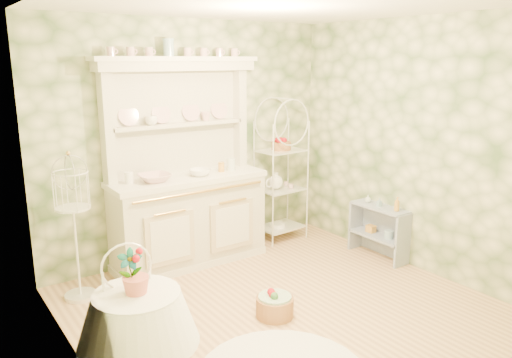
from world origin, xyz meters
TOP-DOWN VIEW (x-y plane):
  - floor at (0.00, 0.00)m, footprint 3.60×3.60m
  - ceiling at (0.00, 0.00)m, footprint 3.60×3.60m
  - wall_left at (-1.80, 0.00)m, footprint 3.60×3.60m
  - wall_right at (1.80, 0.00)m, footprint 3.60×3.60m
  - wall_back at (0.00, 1.80)m, footprint 3.60×3.60m
  - wall_front at (0.00, -1.80)m, footprint 3.60×3.60m
  - kitchen_dresser at (-0.20, 1.52)m, footprint 1.87×0.61m
  - bakers_rack at (1.13, 1.56)m, footprint 0.63×0.47m
  - side_shelf at (1.68, 0.40)m, footprint 0.28×0.70m
  - round_table at (-1.53, -0.26)m, footprint 0.63×0.63m
  - cafe_chair at (-1.53, -0.27)m, footprint 0.47×0.47m
  - birdcage_stand at (-1.49, 1.36)m, footprint 0.38×0.38m
  - floor_basket at (-0.16, -0.02)m, footprint 0.32×0.32m
  - bowl_floral at (-0.60, 1.49)m, footprint 0.34×0.34m
  - bowl_white at (-0.08, 1.46)m, footprint 0.29×0.29m
  - cup_left at (-0.53, 1.67)m, footprint 0.14×0.14m
  - cup_right at (0.14, 1.68)m, footprint 0.14×0.14m
  - potted_geranium at (-1.56, -0.25)m, footprint 0.20×0.17m
  - bottle_amber at (1.68, 0.17)m, footprint 0.07×0.07m
  - bottle_blue at (1.66, 0.40)m, footprint 0.05×0.05m
  - bottle_glass at (1.68, 0.59)m, footprint 0.09×0.09m

SIDE VIEW (x-z plane):
  - floor at x=0.00m, z-range 0.00..0.00m
  - floor_basket at x=-0.16m, z-range 0.00..0.19m
  - side_shelf at x=1.68m, z-range 0.00..0.59m
  - round_table at x=-1.53m, z-range 0.00..0.61m
  - cafe_chair at x=-1.53m, z-range 0.00..0.88m
  - bottle_glass at x=1.68m, z-range 0.60..0.69m
  - bottle_blue at x=1.66m, z-range 0.60..0.70m
  - bottle_amber at x=1.68m, z-range 0.60..0.76m
  - birdcage_stand at x=-1.49m, z-range 0.00..1.46m
  - potted_geranium at x=-1.56m, z-range 0.69..1.01m
  - bakers_rack at x=1.13m, z-range 0.00..1.94m
  - bowl_floral at x=-0.60m, z-range 0.98..1.06m
  - bowl_white at x=-0.08m, z-range 0.98..1.05m
  - kitchen_dresser at x=-0.20m, z-range 0.00..2.29m
  - wall_left at x=-1.80m, z-range 1.35..1.35m
  - wall_right at x=1.80m, z-range 1.35..1.35m
  - wall_back at x=0.00m, z-range 1.35..1.35m
  - wall_front at x=0.00m, z-range 1.35..1.35m
  - cup_left at x=-0.53m, z-range 1.56..1.66m
  - cup_right at x=0.14m, z-range 1.56..1.66m
  - ceiling at x=0.00m, z-range 2.70..2.70m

